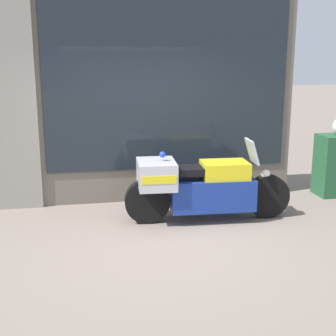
# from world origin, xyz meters

# --- Properties ---
(ground_plane) EXTENTS (60.00, 60.00, 0.00)m
(ground_plane) POSITION_xyz_m (0.00, 0.00, 0.00)
(ground_plane) COLOR gray
(shop_building) EXTENTS (5.16, 0.55, 3.82)m
(shop_building) POSITION_xyz_m (-0.41, 2.00, 1.92)
(shop_building) COLOR #6B6056
(shop_building) RESTS_ON ground
(window_display) EXTENTS (3.72, 0.30, 1.94)m
(window_display) POSITION_xyz_m (0.42, 2.03, 0.47)
(window_display) COLOR slate
(window_display) RESTS_ON ground
(paramedic_motorcycle) EXTENTS (2.45, 0.70, 1.19)m
(paramedic_motorcycle) POSITION_xyz_m (0.70, 0.70, 0.53)
(paramedic_motorcycle) COLOR black
(paramedic_motorcycle) RESTS_ON ground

